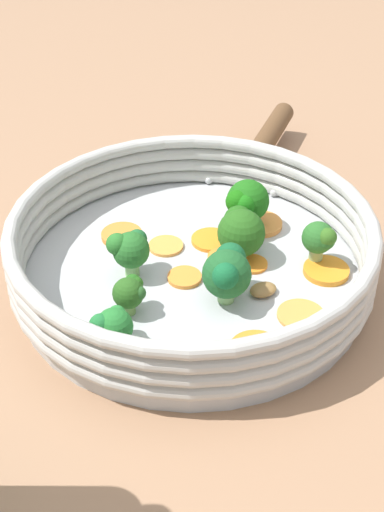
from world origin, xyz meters
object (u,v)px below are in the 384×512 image
Objects in this scene: broccoli_floret_4 at (241,230)px; broccoli_floret_6 at (227,272)px; carrot_slice_7 at (211,240)px; carrot_slice_3 at (252,264)px; carrot_slice_1 at (260,224)px; carrot_slice_5 at (186,278)px; carrot_slice_8 at (222,258)px; broccoli_floret_1 at (130,249)px; carrot_slice_0 at (326,271)px; skillet at (192,275)px; carrot_slice_9 at (301,315)px; carrot_slice_6 at (256,351)px; carrot_slice_4 at (122,235)px; broccoli_floret_0 at (130,292)px; broccoli_floret_5 at (320,239)px; mushroom_piece_0 at (263,290)px; broccoli_floret_2 at (246,202)px; broccoli_floret_3 at (112,326)px; carrot_slice_2 at (166,246)px.

broccoli_floret_6 is at bearing -80.14° from broccoli_floret_4.
carrot_slice_3 is at bearing -22.56° from carrot_slice_7.
carrot_slice_1 is 1.41× the size of carrot_slice_5.
carrot_slice_8 is (-0.03, -0.00, 0.00)m from carrot_slice_3.
carrot_slice_0 is at bearing 23.82° from broccoli_floret_1.
skillet is 0.12m from carrot_slice_9.
carrot_slice_4 is at bearing 149.81° from carrot_slice_6.
broccoli_floret_6 is at bearing -85.46° from carrot_slice_1.
broccoli_floret_0 is at bearing -139.80° from carrot_slice_0.
skillet is 11.25× the size of carrot_slice_8.
carrot_slice_6 is at bearing -95.67° from broccoli_floret_5.
carrot_slice_7 is (-0.12, 0.00, -0.00)m from carrot_slice_0.
carrot_slice_6 is (0.10, -0.09, 0.01)m from skillet.
carrot_slice_5 is 1.24× the size of mushroom_piece_0.
carrot_slice_0 is 0.10m from carrot_slice_1.
broccoli_floret_6 is at bearing -78.63° from broccoli_floret_2.
carrot_slice_6 is 1.25× the size of broccoli_floret_3.
broccoli_floret_3 reaches higher than carrot_slice_2.
carrot_slice_7 is at bearing 89.26° from skillet.
carrot_slice_3 is at bearing -166.63° from carrot_slice_0.
broccoli_floret_1 is (-0.10, -0.06, 0.03)m from carrot_slice_3.
carrot_slice_4 is at bearing 167.19° from carrot_slice_9.
broccoli_floret_6 reaches higher than carrot_slice_9.
mushroom_piece_0 reaches higher than carrot_slice_7.
carrot_slice_7 is at bearing -177.19° from broccoli_floret_5.
broccoli_floret_6 reaches higher than carrot_slice_4.
carrot_slice_8 is (-0.07, 0.11, -0.00)m from carrot_slice_6.
skillet is 0.06m from carrot_slice_3.
carrot_slice_5 is at bearing 175.74° from carrot_slice_9.
carrot_slice_5 is 0.68× the size of broccoli_floret_1.
skillet is 9.02× the size of broccoli_floret_3.
carrot_slice_4 is 1.42× the size of carrot_slice_8.
broccoli_floret_2 is at bearing 161.07° from broccoli_floret_5.
carrot_slice_6 is at bearing -39.02° from carrot_slice_2.
carrot_slice_6 is 0.08m from mushroom_piece_0.
carrot_slice_1 reaches higher than carrot_slice_9.
carrot_slice_4 is at bearing 115.27° from broccoli_floret_3.
carrot_slice_4 is at bearing -161.60° from carrot_slice_7.
broccoli_floret_3 is 1.40× the size of mushroom_piece_0.
carrot_slice_6 is (0.04, -0.11, 0.00)m from carrot_slice_3.
carrot_slice_9 is (0.08, -0.12, -0.00)m from carrot_slice_1.
skillet is 9.15× the size of broccoli_floret_0.
broccoli_floret_4 is 1.15× the size of broccoli_floret_5.
carrot_slice_7 is 0.18m from broccoli_floret_3.
carrot_slice_5 is at bearing 66.62° from broccoli_floret_0.
carrot_slice_8 is (-0.10, -0.02, -0.00)m from carrot_slice_0.
skillet is 0.08m from mushroom_piece_0.
broccoli_floret_0 is 0.06m from broccoli_floret_1.
carrot_slice_6 is (0.13, -0.11, 0.00)m from carrot_slice_2.
broccoli_floret_6 is (0.02, -0.11, -0.00)m from broccoli_floret_2.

